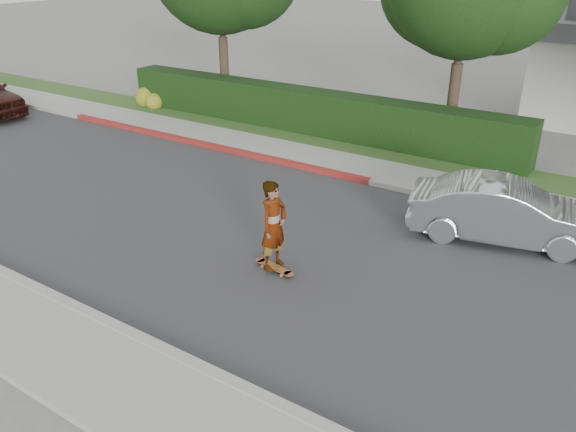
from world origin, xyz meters
name	(u,v)px	position (x,y,z in m)	size (l,w,h in m)	color
ground	(250,233)	(0.00, 0.00, 0.00)	(120.00, 120.00, 0.00)	slate
road	(250,233)	(0.00, 0.00, 0.01)	(60.00, 8.00, 0.01)	#2D2D30
curb_near	(105,322)	(0.00, -4.10, 0.07)	(60.00, 0.20, 0.15)	#9E9E99
sidewalk_near	(59,352)	(0.00, -5.00, 0.06)	(60.00, 1.60, 0.12)	gray
curb_far	(338,174)	(0.00, 4.10, 0.07)	(60.00, 0.20, 0.15)	#9E9E99
curb_red_section	(201,144)	(-5.00, 4.10, 0.08)	(12.00, 0.21, 0.15)	maroon
sidewalk_far	(352,166)	(0.00, 5.00, 0.06)	(60.00, 1.60, 0.12)	gray
planting_strip	(376,151)	(0.00, 6.60, 0.05)	(60.00, 1.60, 0.10)	#2D4C1E
hedge	(304,111)	(-3.00, 7.20, 0.75)	(15.00, 1.00, 1.50)	black
flowering_shrub	(149,99)	(-10.01, 6.74, 0.33)	(1.40, 1.00, 0.90)	#2D4C19
skateboard	(274,267)	(1.38, -1.05, 0.09)	(0.99, 0.35, 0.09)	gold
skateboarder	(274,225)	(1.38, -1.05, 1.00)	(0.66, 0.43, 1.80)	white
car_silver	(505,212)	(4.78, 2.75, 0.66)	(1.40, 4.03, 1.33)	#B4B8BC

